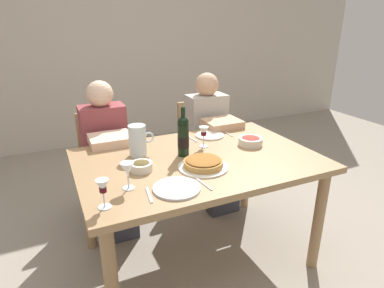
{
  "coord_description": "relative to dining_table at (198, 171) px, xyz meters",
  "views": [
    {
      "loc": [
        -0.84,
        -1.72,
        1.59
      ],
      "look_at": [
        -0.02,
        0.05,
        0.84
      ],
      "focal_mm": 30.74,
      "sensor_mm": 36.0,
      "label": 1
    }
  ],
  "objects": [
    {
      "name": "ground_plane",
      "position": [
        0.0,
        0.0,
        -0.67
      ],
      "size": [
        8.0,
        8.0,
        0.0
      ],
      "primitive_type": "plane",
      "color": "gray"
    },
    {
      "name": "back_wall",
      "position": [
        0.0,
        2.67,
        0.73
      ],
      "size": [
        8.0,
        0.1,
        2.8
      ],
      "primitive_type": "cube",
      "color": "beige",
      "rests_on": "ground"
    },
    {
      "name": "dining_table",
      "position": [
        0.0,
        0.0,
        0.0
      ],
      "size": [
        1.5,
        1.0,
        0.76
      ],
      "color": "#9E7A51",
      "rests_on": "ground"
    },
    {
      "name": "wine_bottle",
      "position": [
        -0.07,
        0.07,
        0.22
      ],
      "size": [
        0.07,
        0.07,
        0.32
      ],
      "color": "black",
      "rests_on": "dining_table"
    },
    {
      "name": "water_pitcher",
      "position": [
        -0.33,
        0.2,
        0.18
      ],
      "size": [
        0.17,
        0.11,
        0.2
      ],
      "color": "silver",
      "rests_on": "dining_table"
    },
    {
      "name": "baked_tart",
      "position": [
        -0.04,
        -0.15,
        0.12
      ],
      "size": [
        0.3,
        0.3,
        0.06
      ],
      "color": "white",
      "rests_on": "dining_table"
    },
    {
      "name": "salad_bowl",
      "position": [
        0.43,
        0.05,
        0.12
      ],
      "size": [
        0.17,
        0.17,
        0.06
      ],
      "color": "silver",
      "rests_on": "dining_table"
    },
    {
      "name": "olive_bowl",
      "position": [
        -0.38,
        -0.03,
        0.12
      ],
      "size": [
        0.13,
        0.13,
        0.06
      ],
      "color": "silver",
      "rests_on": "dining_table"
    },
    {
      "name": "wine_glass_left_diner",
      "position": [
        0.12,
        0.16,
        0.2
      ],
      "size": [
        0.07,
        0.07,
        0.14
      ],
      "color": "silver",
      "rests_on": "dining_table"
    },
    {
      "name": "wine_glass_right_diner",
      "position": [
        -0.5,
        -0.21,
        0.2
      ],
      "size": [
        0.07,
        0.07,
        0.15
      ],
      "color": "silver",
      "rests_on": "dining_table"
    },
    {
      "name": "wine_glass_centre",
      "position": [
        -0.65,
        -0.35,
        0.19
      ],
      "size": [
        0.06,
        0.06,
        0.14
      ],
      "color": "silver",
      "rests_on": "dining_table"
    },
    {
      "name": "dinner_plate_left_setting",
      "position": [
        -0.28,
        -0.33,
        0.1
      ],
      "size": [
        0.25,
        0.25,
        0.01
      ],
      "primitive_type": "cylinder",
      "color": "silver",
      "rests_on": "dining_table"
    },
    {
      "name": "dinner_plate_right_setting",
      "position": [
        0.26,
        0.33,
        0.1
      ],
      "size": [
        0.21,
        0.21,
        0.01
      ],
      "primitive_type": "cylinder",
      "color": "white",
      "rests_on": "dining_table"
    },
    {
      "name": "fork_left_setting",
      "position": [
        -0.43,
        -0.33,
        0.09
      ],
      "size": [
        0.04,
        0.16,
        0.0
      ],
      "primitive_type": "cube",
      "rotation": [
        0.0,
        0.0,
        1.43
      ],
      "color": "silver",
      "rests_on": "dining_table"
    },
    {
      "name": "knife_left_setting",
      "position": [
        -0.13,
        -0.33,
        0.09
      ],
      "size": [
        0.03,
        0.18,
        0.0
      ],
      "primitive_type": "cube",
      "rotation": [
        0.0,
        0.0,
        1.66
      ],
      "color": "silver",
      "rests_on": "dining_table"
    },
    {
      "name": "knife_right_setting",
      "position": [
        0.41,
        0.33,
        0.09
      ],
      "size": [
        0.02,
        0.18,
        0.0
      ],
      "primitive_type": "cube",
      "rotation": [
        0.0,
        0.0,
        1.53
      ],
      "color": "silver",
      "rests_on": "dining_table"
    },
    {
      "name": "spoon_right_setting",
      "position": [
        0.11,
        0.33,
        0.09
      ],
      "size": [
        0.03,
        0.16,
        0.0
      ],
      "primitive_type": "cube",
      "rotation": [
        0.0,
        0.0,
        1.66
      ],
      "color": "silver",
      "rests_on": "dining_table"
    },
    {
      "name": "chair_left",
      "position": [
        -0.45,
        0.89,
        -0.17
      ],
      "size": [
        0.4,
        0.4,
        0.87
      ],
      "rotation": [
        0.0,
        0.0,
        3.14
      ],
      "color": "#9E7A51",
      "rests_on": "ground"
    },
    {
      "name": "diner_left",
      "position": [
        -0.45,
        0.65,
        -0.05
      ],
      "size": [
        0.34,
        0.5,
        1.16
      ],
      "rotation": [
        0.0,
        0.0,
        3.14
      ],
      "color": "#8E3D42",
      "rests_on": "ground"
    },
    {
      "name": "chair_right",
      "position": [
        0.45,
        0.88,
        -0.17
      ],
      "size": [
        0.4,
        0.4,
        0.87
      ],
      "rotation": [
        0.0,
        0.0,
        3.14
      ],
      "color": "#9E7A51",
      "rests_on": "ground"
    },
    {
      "name": "diner_right",
      "position": [
        0.45,
        0.65,
        -0.05
      ],
      "size": [
        0.34,
        0.5,
        1.16
      ],
      "rotation": [
        0.0,
        0.0,
        3.14
      ],
      "color": "#B7B2A8",
      "rests_on": "ground"
    }
  ]
}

